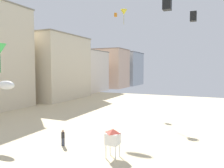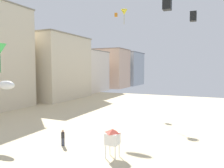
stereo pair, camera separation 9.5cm
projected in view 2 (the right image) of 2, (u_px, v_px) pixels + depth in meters
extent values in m
cube|color=beige|center=(49.00, 68.00, 57.81)|extent=(15.66, 17.15, 15.84)
cube|color=gray|center=(49.00, 37.00, 57.24)|extent=(15.97, 17.49, 0.30)
cube|color=silver|center=(85.00, 72.00, 74.51)|extent=(11.62, 13.94, 13.34)
cube|color=gray|center=(85.00, 51.00, 74.02)|extent=(11.85, 14.22, 0.30)
cube|color=beige|center=(107.00, 69.00, 89.82)|extent=(16.12, 12.41, 15.17)
cube|color=#89715E|center=(107.00, 50.00, 89.27)|extent=(16.44, 12.66, 0.30)
cube|color=#ADB7C1|center=(121.00, 69.00, 104.52)|extent=(17.83, 16.31, 14.84)
cube|color=slate|center=(121.00, 53.00, 103.98)|extent=(18.19, 16.63, 0.30)
cube|color=#383D4C|center=(63.00, 142.00, 22.12)|extent=(0.28, 0.18, 0.80)
cylinder|color=#262628|center=(63.00, 135.00, 22.07)|extent=(0.34, 0.34, 0.60)
sphere|color=tan|center=(63.00, 131.00, 22.04)|extent=(0.24, 0.24, 0.24)
cylinder|color=white|center=(106.00, 152.00, 18.96)|extent=(0.10, 0.10, 1.20)
cylinder|color=white|center=(115.00, 153.00, 18.59)|extent=(0.10, 0.10, 1.20)
cylinder|color=white|center=(110.00, 148.00, 19.77)|extent=(0.10, 0.10, 1.20)
cylinder|color=white|center=(119.00, 150.00, 19.41)|extent=(0.10, 0.10, 1.20)
cube|color=white|center=(112.00, 139.00, 19.10)|extent=(1.10, 1.10, 1.00)
pyramid|color=#D14C3D|center=(112.00, 131.00, 19.05)|extent=(1.10, 1.10, 0.35)
cone|color=yellow|center=(124.00, 12.00, 39.31)|extent=(1.16, 1.16, 0.95)
cylinder|color=#A49220|center=(124.00, 20.00, 39.40)|extent=(0.06, 0.06, 1.68)
cone|color=green|center=(0.00, 49.00, 21.10)|extent=(1.22, 1.22, 1.00)
cylinder|color=#277C35|center=(0.00, 63.00, 21.20)|extent=(0.07, 0.07, 1.78)
ellipsoid|color=white|center=(6.00, 85.00, 24.08)|extent=(2.43, 0.68, 0.95)
cube|color=orange|center=(116.00, 15.00, 46.65)|extent=(0.50, 0.50, 0.78)
cube|color=black|center=(193.00, 16.00, 20.51)|extent=(0.57, 0.57, 0.90)
cube|color=black|center=(167.00, 3.00, 24.29)|extent=(0.91, 0.91, 1.43)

